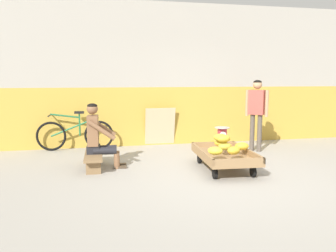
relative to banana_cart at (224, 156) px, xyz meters
name	(u,v)px	position (x,y,z in m)	size (l,w,h in m)	color
ground_plane	(230,179)	(-0.11, -0.53, -0.24)	(80.00, 80.00, 0.00)	#A39E93
back_wall	(181,75)	(-0.11, 2.61, 1.41)	(16.00, 0.30, 3.29)	gold
banana_cart	(224,156)	(0.00, 0.00, 0.00)	(0.93, 1.49, 0.36)	#99754C
banana_pile	(226,145)	(-0.02, -0.10, 0.22)	(0.85, 0.91, 0.27)	gold
low_bench	(94,157)	(-2.20, 0.60, -0.04)	(0.33, 1.11, 0.27)	olive
vendor_seated	(98,136)	(-2.11, 0.59, 0.33)	(0.70, 0.51, 1.14)	brown
plastic_crate	(222,149)	(0.34, 1.00, -0.09)	(0.36, 0.28, 0.30)	gold
weighing_scale	(222,134)	(0.34, 1.00, 0.21)	(0.30, 0.30, 0.29)	#28282D
bicycle_near_left	(75,134)	(-2.59, 2.25, 0.11)	(1.66, 0.48, 0.86)	black
sign_board	(160,127)	(-0.66, 2.39, 0.20)	(0.70, 0.19, 0.89)	#C6B289
customer_adult	(257,107)	(1.23, 1.30, 0.71)	(0.38, 0.36, 1.53)	brown
shopping_bag	(242,153)	(0.64, 0.68, -0.12)	(0.18, 0.12, 0.24)	#D13D4C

